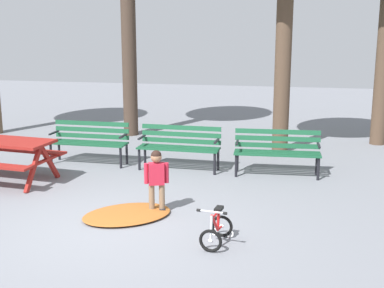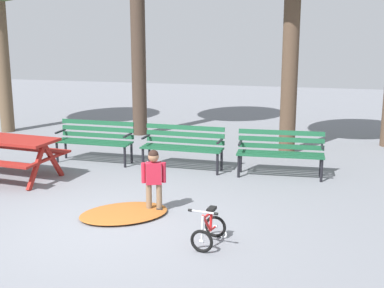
{
  "view_description": "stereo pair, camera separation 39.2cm",
  "coord_description": "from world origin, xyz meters",
  "px_view_note": "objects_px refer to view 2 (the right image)",
  "views": [
    {
      "loc": [
        2.53,
        -6.48,
        2.76
      ],
      "look_at": [
        0.82,
        1.76,
        0.85
      ],
      "focal_mm": 48.75,
      "sensor_mm": 36.0,
      "label": 1
    },
    {
      "loc": [
        2.92,
        -6.39,
        2.76
      ],
      "look_at": [
        0.82,
        1.76,
        0.85
      ],
      "focal_mm": 48.75,
      "sensor_mm": 36.0,
      "label": 2
    }
  ],
  "objects_px": {
    "park_bench_far_left": "(95,138)",
    "park_bench_right": "(281,149)",
    "picnic_table": "(8,147)",
    "park_bench_left": "(183,144)",
    "child_standing": "(154,176)",
    "kids_bicycle": "(209,230)"
  },
  "relations": [
    {
      "from": "picnic_table",
      "to": "child_standing",
      "type": "bearing_deg",
      "value": -17.98
    },
    {
      "from": "picnic_table",
      "to": "park_bench_right",
      "type": "distance_m",
      "value": 5.02
    },
    {
      "from": "park_bench_left",
      "to": "park_bench_right",
      "type": "height_order",
      "value": "same"
    },
    {
      "from": "picnic_table",
      "to": "park_bench_left",
      "type": "bearing_deg",
      "value": 26.26
    },
    {
      "from": "kids_bicycle",
      "to": "park_bench_right",
      "type": "bearing_deg",
      "value": 79.97
    },
    {
      "from": "park_bench_left",
      "to": "park_bench_far_left",
      "type": "bearing_deg",
      "value": 177.79
    },
    {
      "from": "park_bench_left",
      "to": "kids_bicycle",
      "type": "xyz_separation_m",
      "value": [
        1.29,
        -3.44,
        -0.31
      ]
    },
    {
      "from": "park_bench_far_left",
      "to": "kids_bicycle",
      "type": "height_order",
      "value": "park_bench_far_left"
    },
    {
      "from": "park_bench_right",
      "to": "child_standing",
      "type": "xyz_separation_m",
      "value": [
        -1.67,
        -2.44,
        0.05
      ]
    },
    {
      "from": "picnic_table",
      "to": "park_bench_far_left",
      "type": "distance_m",
      "value": 1.83
    },
    {
      "from": "park_bench_right",
      "to": "kids_bicycle",
      "type": "height_order",
      "value": "park_bench_right"
    },
    {
      "from": "park_bench_left",
      "to": "picnic_table",
      "type": "bearing_deg",
      "value": -153.74
    },
    {
      "from": "kids_bicycle",
      "to": "child_standing",
      "type": "bearing_deg",
      "value": 137.52
    },
    {
      "from": "park_bench_left",
      "to": "child_standing",
      "type": "xyz_separation_m",
      "value": [
        0.22,
        -2.46,
        0.05
      ]
    },
    {
      "from": "picnic_table",
      "to": "park_bench_far_left",
      "type": "bearing_deg",
      "value": 55.98
    },
    {
      "from": "park_bench_far_left",
      "to": "park_bench_right",
      "type": "distance_m",
      "value": 3.79
    },
    {
      "from": "child_standing",
      "to": "park_bench_right",
      "type": "bearing_deg",
      "value": 55.52
    },
    {
      "from": "child_standing",
      "to": "kids_bicycle",
      "type": "xyz_separation_m",
      "value": [
        1.07,
        -0.98,
        -0.36
      ]
    },
    {
      "from": "park_bench_far_left",
      "to": "child_standing",
      "type": "relative_size",
      "value": 1.66
    },
    {
      "from": "park_bench_far_left",
      "to": "park_bench_left",
      "type": "relative_size",
      "value": 1.0
    },
    {
      "from": "picnic_table",
      "to": "park_bench_right",
      "type": "xyz_separation_m",
      "value": [
        4.82,
        1.42,
        -0.08
      ]
    },
    {
      "from": "picnic_table",
      "to": "park_bench_right",
      "type": "bearing_deg",
      "value": 16.4
    }
  ]
}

